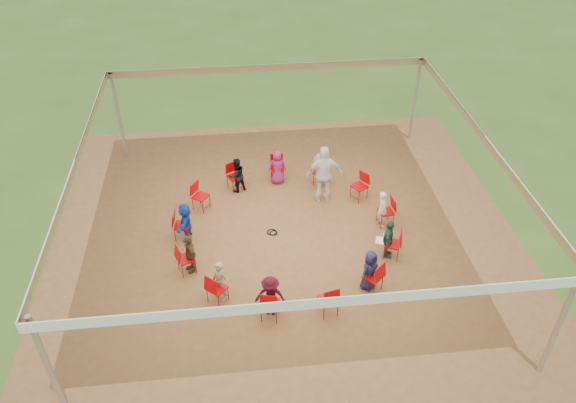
{
  "coord_description": "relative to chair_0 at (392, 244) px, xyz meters",
  "views": [
    {
      "loc": [
        -1.3,
        -11.93,
        10.3
      ],
      "look_at": [
        0.07,
        0.3,
        1.08
      ],
      "focal_mm": 35.0,
      "sensor_mm": 36.0,
      "label": 1
    }
  ],
  "objects": [
    {
      "name": "chair_0",
      "position": [
        0.0,
        0.0,
        0.0
      ],
      "size": [
        0.56,
        0.55,
        0.9
      ],
      "primitive_type": null,
      "rotation": [
        0.0,
        0.0,
        1.2
      ],
      "color": "#B20105",
      "rests_on": "ground"
    },
    {
      "name": "person_seated_1",
      "position": [
        0.06,
        1.37,
        0.13
      ],
      "size": [
        0.32,
        0.45,
        1.16
      ],
      "primitive_type": "imported",
      "rotation": [
        0.0,
        0.0,
        1.69
      ],
      "color": "beige",
      "rests_on": "ground"
    },
    {
      "name": "tent",
      "position": [
        -2.72,
        1.05,
        1.92
      ],
      "size": [
        10.33,
        10.33,
        3.0
      ],
      "color": "#B2B2B7",
      "rests_on": "ground"
    },
    {
      "name": "dirt_patch",
      "position": [
        -2.72,
        1.05,
        -0.44
      ],
      "size": [
        13.0,
        13.0,
        0.0
      ],
      "primitive_type": "plane",
      "color": "brown",
      "rests_on": "ground"
    },
    {
      "name": "standing_person",
      "position": [
        -1.4,
        2.74,
        0.49
      ],
      "size": [
        1.11,
        0.58,
        1.87
      ],
      "primitive_type": "imported",
      "rotation": [
        0.0,
        0.0,
        3.12
      ],
      "color": "silver",
      "rests_on": "ground"
    },
    {
      "name": "person_seated_3",
      "position": [
        -2.7,
        3.84,
        0.13
      ],
      "size": [
        0.57,
        0.32,
        1.16
      ],
      "primitive_type": "imported",
      "rotation": [
        0.0,
        0.0,
        3.14
      ],
      "color": "#881C59",
      "rests_on": "ground"
    },
    {
      "name": "person_seated_5",
      "position": [
        -5.48,
        1.4,
        0.13
      ],
      "size": [
        0.53,
        1.12,
        1.16
      ],
      "primitive_type": "imported",
      "rotation": [
        0.0,
        0.0,
        -1.7
      ],
      "color": "#1639A5",
      "rests_on": "ground"
    },
    {
      "name": "chair_7",
      "position": [
        -5.6,
        1.41,
        0.0
      ],
      "size": [
        0.49,
        0.47,
        0.9
      ],
      "primitive_type": null,
      "rotation": [
        0.0,
        0.0,
        -1.7
      ],
      "color": "#B20105",
      "rests_on": "ground"
    },
    {
      "name": "ground",
      "position": [
        -2.72,
        1.05,
        -0.45
      ],
      "size": [
        80.0,
        80.0,
        0.0
      ],
      "primitive_type": "plane",
      "color": "#33561A",
      "rests_on": "ground"
    },
    {
      "name": "laptop",
      "position": [
        -0.27,
        0.1,
        0.1
      ],
      "size": [
        0.34,
        0.37,
        0.21
      ],
      "rotation": [
        0.0,
        0.0,
        1.2
      ],
      "color": "#B7B7BC",
      "rests_on": "ground"
    },
    {
      "name": "person_seated_2",
      "position": [
        -1.41,
        3.51,
        0.13
      ],
      "size": [
        0.83,
        0.68,
        1.16
      ],
      "primitive_type": "imported",
      "rotation": [
        0.0,
        0.0,
        2.65
      ],
      "color": "slate",
      "rests_on": "ground"
    },
    {
      "name": "chair_1",
      "position": [
        0.18,
        1.38,
        0.0
      ],
      "size": [
        0.49,
        0.47,
        0.9
      ],
      "primitive_type": null,
      "rotation": [
        0.0,
        0.0,
        1.69
      ],
      "color": "#B20105",
      "rests_on": "ground"
    },
    {
      "name": "person_seated_4",
      "position": [
        -4.0,
        3.52,
        0.13
      ],
      "size": [
        0.65,
        0.55,
        1.16
      ],
      "primitive_type": "imported",
      "rotation": [
        0.0,
        0.0,
        -2.66
      ],
      "color": "black",
      "rests_on": "ground"
    },
    {
      "name": "chair_11",
      "position": [
        -2.03,
        -1.78,
        0.0
      ],
      "size": [
        0.51,
        0.53,
        0.9
      ],
      "primitive_type": null,
      "rotation": [
        0.0,
        0.0,
        0.24
      ],
      "color": "#B20105",
      "rests_on": "ground"
    },
    {
      "name": "person_seated_7",
      "position": [
        -4.58,
        -1.03,
        0.13
      ],
      "size": [
        0.5,
        0.49,
        1.16
      ],
      "primitive_type": "imported",
      "rotation": [
        0.0,
        0.0,
        -0.73
      ],
      "color": "#8B7852",
      "rests_on": "ground"
    },
    {
      "name": "chair_10",
      "position": [
        -3.43,
        -1.78,
        0.0
      ],
      "size": [
        0.51,
        0.53,
        0.9
      ],
      "primitive_type": null,
      "rotation": [
        0.0,
        0.0,
        -0.25
      ],
      "color": "#B20105",
      "rests_on": "ground"
    },
    {
      "name": "person_seated_9",
      "position": [
        -0.88,
        -1.05,
        0.13
      ],
      "size": [
        0.63,
        0.61,
        1.16
      ],
      "primitive_type": "imported",
      "rotation": [
        0.0,
        0.0,
        0.72
      ],
      "color": "#19193D",
      "rests_on": "ground"
    },
    {
      "name": "chair_8",
      "position": [
        -5.44,
        0.03,
        0.0
      ],
      "size": [
        0.56,
        0.55,
        0.9
      ],
      "primitive_type": null,
      "rotation": [
        0.0,
        0.0,
        -1.21
      ],
      "color": "#B20105",
      "rests_on": "ground"
    },
    {
      "name": "chair_3",
      "position": [
        -1.35,
        3.62,
        0.0
      ],
      "size": [
        0.58,
        0.59,
        0.9
      ],
      "primitive_type": null,
      "rotation": [
        0.0,
        0.0,
        2.65
      ],
      "color": "#B20105",
      "rests_on": "ground"
    },
    {
      "name": "person_seated_0",
      "position": [
        -0.11,
        0.04,
        0.13
      ],
      "size": [
        0.57,
        0.76,
        1.16
      ],
      "primitive_type": "imported",
      "rotation": [
        0.0,
        0.0,
        1.2
      ],
      "color": "#244736",
      "rests_on": "ground"
    },
    {
      "name": "person_seated_8",
      "position": [
        -3.4,
        -1.66,
        0.13
      ],
      "size": [
        0.82,
        0.54,
        1.16
      ],
      "primitive_type": "imported",
      "rotation": [
        0.0,
        0.0,
        -0.25
      ],
      "color": "#380714",
      "rests_on": "ground"
    },
    {
      "name": "chair_4",
      "position": [
        -2.7,
        3.96,
        0.0
      ],
      "size": [
        0.42,
        0.44,
        0.9
      ],
      "primitive_type": null,
      "rotation": [
        0.0,
        0.0,
        3.14
      ],
      "color": "#B20105",
      "rests_on": "ground"
    },
    {
      "name": "chair_12",
      "position": [
        -0.8,
        -1.14,
        0.0
      ],
      "size": [
        0.61,
        0.61,
        0.9
      ],
      "primitive_type": null,
      "rotation": [
        0.0,
        0.0,
        0.72
      ],
      "color": "#B20105",
      "rests_on": "ground"
    },
    {
      "name": "chair_5",
      "position": [
        -4.05,
        3.63,
        0.0
      ],
      "size": [
        0.58,
        0.58,
        0.9
      ],
      "primitive_type": null,
      "rotation": [
        0.0,
        0.0,
        -2.66
      ],
      "color": "#B20105",
      "rests_on": "ground"
    },
    {
      "name": "cable_coil",
      "position": [
        -3.09,
        1.34,
        -0.43
      ],
      "size": [
        0.35,
        0.35,
        0.03
      ],
      "rotation": [
        0.0,
        0.0,
        0.24
      ],
      "color": "black",
      "rests_on": "ground"
    },
    {
      "name": "chair_9",
      "position": [
        -4.66,
        -1.12,
        0.0
      ],
      "size": [
        0.61,
        0.61,
        0.9
      ],
      "primitive_type": null,
      "rotation": [
        0.0,
        0.0,
        -0.73
      ],
      "color": "#B20105",
      "rests_on": "ground"
    },
    {
      "name": "chair_6",
      "position": [
        -5.1,
        2.71,
        0.0
      ],
      "size": [
        0.6,
        0.6,
        0.9
      ],
      "primitive_type": null,
      "rotation": [
        0.0,
        0.0,
        -2.18
      ],
      "color": "#B20105",
      "rests_on": "ground"
    },
    {
      "name": "chair_2",
      "position": [
        -0.31,
        2.69,
        0.0
      ],
      "size": [
        0.6,
        0.59,
        0.9
      ],
      "primitive_type": null,
      "rotation": [
        0.0,
        0.0,
        2.17
      ],
      "color": "#B20105",
      "rests_on": "ground"
    },
    {
      "name": "person_seated_6",
      "position": [
        -5.33,
        0.07,
        0.13
      ],
      "size": [
        0.56,
        0.76,
        1.16
      ],
      "primitive_type": "imported",
      "rotation": [
        0.0,
        0.0,
        -1.21
      ],
      "color": "brown",
      "rests_on": "ground"
    }
  ]
}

